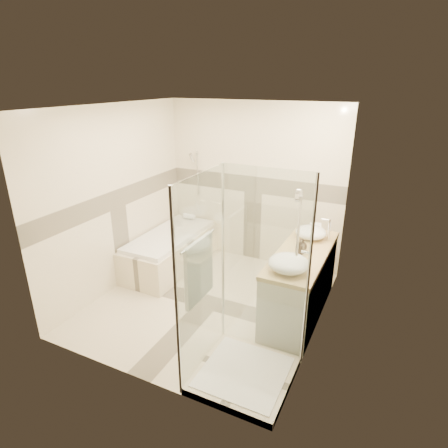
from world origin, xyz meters
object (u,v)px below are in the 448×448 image
at_px(shower_enclosure, 237,329).
at_px(vessel_sink_near, 311,232).
at_px(vanity, 300,283).
at_px(vessel_sink_far, 289,263).
at_px(amenity_bottle_b, 303,245).
at_px(bathtub, 170,249).
at_px(amenity_bottle_a, 300,247).

distance_m(shower_enclosure, vessel_sink_near, 1.80).
bearing_deg(vanity, shower_enclosure, -102.97).
bearing_deg(vessel_sink_near, vessel_sink_far, -90.00).
height_order(vessel_sink_far, amenity_bottle_b, vessel_sink_far).
height_order(vessel_sink_near, vessel_sink_far, vessel_sink_far).
bearing_deg(bathtub, amenity_bottle_a, -11.30).
distance_m(bathtub, vanity, 2.18).
xyz_separation_m(bathtub, vanity, (2.15, -0.35, 0.12)).
relative_size(bathtub, vessel_sink_far, 3.84).
height_order(bathtub, amenity_bottle_a, amenity_bottle_a).
height_order(bathtub, vanity, vanity).
xyz_separation_m(bathtub, amenity_bottle_b, (2.13, -0.30, 0.61)).
bearing_deg(amenity_bottle_b, vessel_sink_far, -90.00).
height_order(vessel_sink_near, amenity_bottle_a, amenity_bottle_a).
distance_m(vessel_sink_far, amenity_bottle_a, 0.46).
distance_m(bathtub, amenity_bottle_b, 2.24).
relative_size(bathtub, vanity, 1.05).
distance_m(shower_enclosure, amenity_bottle_b, 1.41).
height_order(vessel_sink_far, amenity_bottle_a, amenity_bottle_a).
bearing_deg(vanity, vessel_sink_near, 92.52).
bearing_deg(vessel_sink_far, vessel_sink_near, 90.00).
xyz_separation_m(vanity, amenity_bottle_a, (-0.02, -0.08, 0.52)).
relative_size(vanity, amenity_bottle_b, 11.60).
relative_size(bathtub, shower_enclosure, 0.83).
bearing_deg(shower_enclosure, bathtub, 138.90).
height_order(vessel_sink_near, amenity_bottle_b, vessel_sink_near).
distance_m(bathtub, vessel_sink_far, 2.39).
height_order(vanity, amenity_bottle_a, amenity_bottle_a).
bearing_deg(amenity_bottle_a, shower_enclosure, -102.86).
bearing_deg(amenity_bottle_b, amenity_bottle_a, -90.00).
xyz_separation_m(vessel_sink_near, amenity_bottle_b, (0.00, -0.41, -0.01)).
relative_size(shower_enclosure, vessel_sink_far, 4.61).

